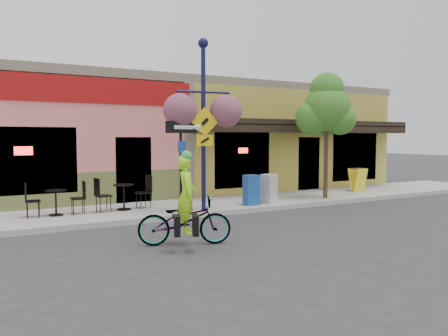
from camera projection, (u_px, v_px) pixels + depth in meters
name	position (u px, v px, depth m)	size (l,w,h in m)	color
ground	(268.00, 215.00, 12.93)	(90.00, 90.00, 0.00)	#2D2D30
sidewalk	(234.00, 203.00, 14.67)	(24.00, 3.00, 0.15)	#9E9B93
curb	(258.00, 210.00, 13.41)	(24.00, 0.12, 0.15)	#A8A59E
building	(171.00, 138.00, 19.31)	(18.20, 8.20, 4.50)	#E77572
bicycle	(185.00, 221.00, 9.28)	(0.69, 1.97, 1.04)	maroon
cyclist_rider	(187.00, 206.00, 9.29)	(0.60, 0.40, 1.65)	#A5FF1A
lamp_post	(203.00, 126.00, 12.47)	(1.58, 0.63, 4.95)	#13133E
one_way_sign	(181.00, 168.00, 12.18)	(0.99, 0.22, 2.58)	black
cafe_set_left	(56.00, 199.00, 11.92)	(1.54, 0.77, 0.92)	black
cafe_set_right	(124.00, 193.00, 12.86)	(1.66, 0.83, 0.99)	black
newspaper_box_blue	(251.00, 190.00, 13.78)	(0.43, 0.38, 0.96)	#1A4A9D
newspaper_box_grey	(269.00, 189.00, 14.18)	(0.44, 0.40, 0.94)	#B1B1B1
street_tree	(326.00, 135.00, 15.31)	(1.74, 1.74, 4.45)	#3D7A26
sandwich_board	(361.00, 180.00, 17.18)	(0.55, 0.41, 0.92)	yellow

